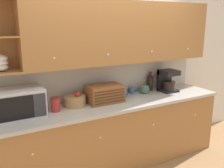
{
  "coord_description": "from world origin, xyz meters",
  "views": [
    {
      "loc": [
        -1.59,
        -3.08,
        1.97
      ],
      "look_at": [
        0.0,
        -0.22,
        1.15
      ],
      "focal_mm": 40.0,
      "sensor_mm": 36.0,
      "label": 1
    }
  ],
  "objects_px": {
    "mug_blue_second": "(132,90)",
    "wine_bottle": "(150,82)",
    "microwave": "(18,103)",
    "coffee_maker": "(167,81)",
    "bread_box": "(105,94)",
    "bowl_stack_on_counter": "(145,89)",
    "fruit_basket": "(75,101)",
    "mug": "(124,93)",
    "storage_canister": "(56,104)"
  },
  "relations": [
    {
      "from": "mug",
      "to": "mug_blue_second",
      "type": "relative_size",
      "value": 1.03
    },
    {
      "from": "bread_box",
      "to": "wine_bottle",
      "type": "relative_size",
      "value": 1.59
    },
    {
      "from": "bread_box",
      "to": "bowl_stack_on_counter",
      "type": "height_order",
      "value": "bread_box"
    },
    {
      "from": "bread_box",
      "to": "mug",
      "type": "height_order",
      "value": "bread_box"
    },
    {
      "from": "mug_blue_second",
      "to": "mug",
      "type": "bearing_deg",
      "value": -157.5
    },
    {
      "from": "storage_canister",
      "to": "wine_bottle",
      "type": "xyz_separation_m",
      "value": [
        1.57,
        0.21,
        0.05
      ]
    },
    {
      "from": "mug_blue_second",
      "to": "wine_bottle",
      "type": "bearing_deg",
      "value": -0.95
    },
    {
      "from": "microwave",
      "to": "mug",
      "type": "distance_m",
      "value": 1.46
    },
    {
      "from": "fruit_basket",
      "to": "mug",
      "type": "bearing_deg",
      "value": 3.99
    },
    {
      "from": "fruit_basket",
      "to": "mug_blue_second",
      "type": "height_order",
      "value": "fruit_basket"
    },
    {
      "from": "storage_canister",
      "to": "coffee_maker",
      "type": "xyz_separation_m",
      "value": [
        1.78,
        0.05,
        0.08
      ]
    },
    {
      "from": "mug",
      "to": "mug_blue_second",
      "type": "height_order",
      "value": "mug"
    },
    {
      "from": "microwave",
      "to": "coffee_maker",
      "type": "distance_m",
      "value": 2.19
    },
    {
      "from": "microwave",
      "to": "bread_box",
      "type": "relative_size",
      "value": 1.18
    },
    {
      "from": "microwave",
      "to": "bowl_stack_on_counter",
      "type": "xyz_separation_m",
      "value": [
        1.83,
        0.11,
        -0.11
      ]
    },
    {
      "from": "coffee_maker",
      "to": "microwave",
      "type": "bearing_deg",
      "value": -179.23
    },
    {
      "from": "bread_box",
      "to": "coffee_maker",
      "type": "xyz_separation_m",
      "value": [
        1.1,
        0.02,
        0.05
      ]
    },
    {
      "from": "microwave",
      "to": "mug",
      "type": "xyz_separation_m",
      "value": [
        1.45,
        0.11,
        -0.12
      ]
    },
    {
      "from": "storage_canister",
      "to": "bread_box",
      "type": "relative_size",
      "value": 0.37
    },
    {
      "from": "microwave",
      "to": "coffee_maker",
      "type": "height_order",
      "value": "coffee_maker"
    },
    {
      "from": "mug",
      "to": "bowl_stack_on_counter",
      "type": "xyz_separation_m",
      "value": [
        0.37,
        0.0,
        0.01
      ]
    },
    {
      "from": "mug_blue_second",
      "to": "wine_bottle",
      "type": "xyz_separation_m",
      "value": [
        0.33,
        -0.01,
        0.09
      ]
    },
    {
      "from": "coffee_maker",
      "to": "wine_bottle",
      "type": "bearing_deg",
      "value": 143.43
    },
    {
      "from": "wine_bottle",
      "to": "bread_box",
      "type": "bearing_deg",
      "value": -168.61
    },
    {
      "from": "microwave",
      "to": "fruit_basket",
      "type": "xyz_separation_m",
      "value": [
        0.69,
        0.06,
        -0.09
      ]
    },
    {
      "from": "fruit_basket",
      "to": "wine_bottle",
      "type": "relative_size",
      "value": 0.94
    },
    {
      "from": "storage_canister",
      "to": "mug_blue_second",
      "type": "height_order",
      "value": "storage_canister"
    },
    {
      "from": "mug_blue_second",
      "to": "wine_bottle",
      "type": "height_order",
      "value": "wine_bottle"
    },
    {
      "from": "bowl_stack_on_counter",
      "to": "coffee_maker",
      "type": "height_order",
      "value": "coffee_maker"
    },
    {
      "from": "microwave",
      "to": "fruit_basket",
      "type": "bearing_deg",
      "value": 4.61
    },
    {
      "from": "storage_canister",
      "to": "bread_box",
      "type": "bearing_deg",
      "value": 2.68
    },
    {
      "from": "storage_canister",
      "to": "mug",
      "type": "distance_m",
      "value": 1.05
    },
    {
      "from": "storage_canister",
      "to": "bread_box",
      "type": "height_order",
      "value": "bread_box"
    },
    {
      "from": "bowl_stack_on_counter",
      "to": "wine_bottle",
      "type": "xyz_separation_m",
      "value": [
        0.15,
        0.07,
        0.08
      ]
    },
    {
      "from": "mug_blue_second",
      "to": "storage_canister",
      "type": "bearing_deg",
      "value": -170.1
    },
    {
      "from": "bread_box",
      "to": "mug_blue_second",
      "type": "distance_m",
      "value": 0.59
    },
    {
      "from": "fruit_basket",
      "to": "wine_bottle",
      "type": "xyz_separation_m",
      "value": [
        1.29,
        0.13,
        0.07
      ]
    },
    {
      "from": "bowl_stack_on_counter",
      "to": "wine_bottle",
      "type": "distance_m",
      "value": 0.19
    },
    {
      "from": "bowl_stack_on_counter",
      "to": "wine_bottle",
      "type": "relative_size",
      "value": 0.55
    },
    {
      "from": "bread_box",
      "to": "storage_canister",
      "type": "bearing_deg",
      "value": -177.32
    },
    {
      "from": "mug",
      "to": "wine_bottle",
      "type": "xyz_separation_m",
      "value": [
        0.53,
        0.08,
        0.09
      ]
    },
    {
      "from": "microwave",
      "to": "fruit_basket",
      "type": "relative_size",
      "value": 1.99
    },
    {
      "from": "storage_canister",
      "to": "bread_box",
      "type": "distance_m",
      "value": 0.68
    },
    {
      "from": "mug_blue_second",
      "to": "bowl_stack_on_counter",
      "type": "relative_size",
      "value": 0.61
    },
    {
      "from": "storage_canister",
      "to": "coffee_maker",
      "type": "bearing_deg",
      "value": 1.76
    },
    {
      "from": "microwave",
      "to": "wine_bottle",
      "type": "relative_size",
      "value": 1.88
    },
    {
      "from": "fruit_basket",
      "to": "bread_box",
      "type": "distance_m",
      "value": 0.41
    },
    {
      "from": "mug",
      "to": "wine_bottle",
      "type": "distance_m",
      "value": 0.54
    },
    {
      "from": "coffee_maker",
      "to": "bread_box",
      "type": "bearing_deg",
      "value": -178.81
    },
    {
      "from": "wine_bottle",
      "to": "coffee_maker",
      "type": "xyz_separation_m",
      "value": [
        0.21,
        -0.16,
        0.03
      ]
    }
  ]
}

